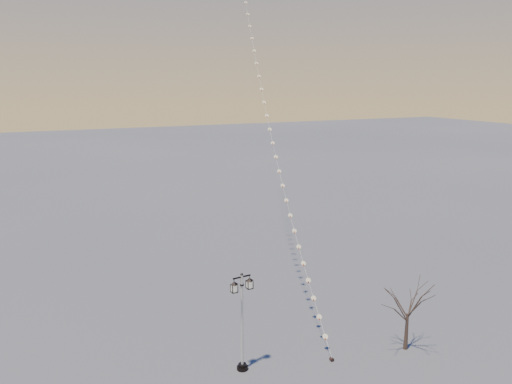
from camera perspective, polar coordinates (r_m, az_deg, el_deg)
street_lamp at (r=26.91m, az=-1.60°, el=-14.08°), size 1.38×0.61×5.48m
bare_tree at (r=30.15m, az=16.99°, el=-12.12°), size 2.42×2.42×4.01m
kite_train at (r=43.76m, az=0.95°, el=14.60°), size 10.09×37.74×33.55m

